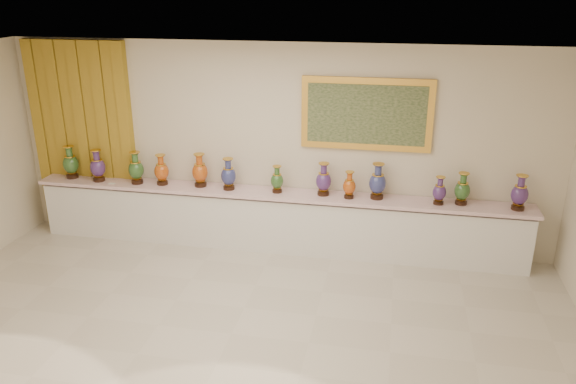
% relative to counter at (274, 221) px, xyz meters
% --- Properties ---
extents(ground, '(8.00, 8.00, 0.00)m').
position_rel_counter_xyz_m(ground, '(0.00, -2.27, -0.44)').
color(ground, beige).
rests_on(ground, ground).
extents(room, '(8.00, 8.00, 8.00)m').
position_rel_counter_xyz_m(room, '(-2.34, 0.17, 1.15)').
color(room, beige).
rests_on(room, ground).
extents(counter, '(7.28, 0.48, 0.90)m').
position_rel_counter_xyz_m(counter, '(0.00, 0.00, 0.00)').
color(counter, white).
rests_on(counter, ground).
extents(vase_0, '(0.25, 0.25, 0.51)m').
position_rel_counter_xyz_m(vase_0, '(-3.21, 0.00, 0.69)').
color(vase_0, '#321B0E').
rests_on(vase_0, counter).
extents(vase_1, '(0.30, 0.30, 0.49)m').
position_rel_counter_xyz_m(vase_1, '(-2.73, -0.05, 0.68)').
color(vase_1, '#321B0E').
rests_on(vase_1, counter).
extents(vase_2, '(0.26, 0.26, 0.49)m').
position_rel_counter_xyz_m(vase_2, '(-2.11, -0.04, 0.68)').
color(vase_2, '#321B0E').
rests_on(vase_2, counter).
extents(vase_3, '(0.23, 0.23, 0.46)m').
position_rel_counter_xyz_m(vase_3, '(-1.72, -0.01, 0.67)').
color(vase_3, '#321B0E').
rests_on(vase_3, counter).
extents(vase_4, '(0.24, 0.24, 0.50)m').
position_rel_counter_xyz_m(vase_4, '(-1.12, 0.02, 0.69)').
color(vase_4, '#321B0E').
rests_on(vase_4, counter).
extents(vase_5, '(0.29, 0.29, 0.47)m').
position_rel_counter_xyz_m(vase_5, '(-0.67, -0.03, 0.68)').
color(vase_5, '#321B0E').
rests_on(vase_5, counter).
extents(vase_6, '(0.24, 0.24, 0.40)m').
position_rel_counter_xyz_m(vase_6, '(0.05, -0.01, 0.64)').
color(vase_6, '#321B0E').
rests_on(vase_6, counter).
extents(vase_7, '(0.23, 0.23, 0.48)m').
position_rel_counter_xyz_m(vase_7, '(0.72, 0.01, 0.68)').
color(vase_7, '#321B0E').
rests_on(vase_7, counter).
extents(vase_8, '(0.21, 0.21, 0.39)m').
position_rel_counter_xyz_m(vase_8, '(1.09, -0.04, 0.64)').
color(vase_8, '#321B0E').
rests_on(vase_8, counter).
extents(vase_9, '(0.30, 0.30, 0.51)m').
position_rel_counter_xyz_m(vase_9, '(1.48, 0.02, 0.69)').
color(vase_9, '#321B0E').
rests_on(vase_9, counter).
extents(vase_10, '(0.19, 0.19, 0.39)m').
position_rel_counter_xyz_m(vase_10, '(2.32, -0.04, 0.64)').
color(vase_10, '#321B0E').
rests_on(vase_10, counter).
extents(vase_11, '(0.26, 0.26, 0.45)m').
position_rel_counter_xyz_m(vase_11, '(2.62, 0.02, 0.67)').
color(vase_11, '#321B0E').
rests_on(vase_11, counter).
extents(vase_12, '(0.26, 0.26, 0.48)m').
position_rel_counter_xyz_m(vase_12, '(3.35, -0.04, 0.68)').
color(vase_12, '#321B0E').
rests_on(vase_12, counter).
extents(label_card, '(0.10, 0.06, 0.00)m').
position_rel_counter_xyz_m(label_card, '(-2.48, -0.14, 0.47)').
color(label_card, white).
rests_on(label_card, counter).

